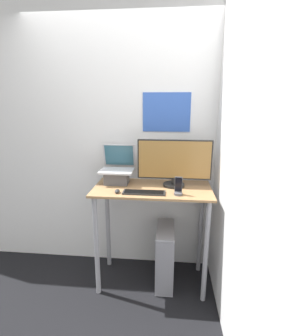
# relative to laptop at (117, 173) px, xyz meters

# --- Properties ---
(ground_plane) EXTENTS (12.00, 12.00, 0.00)m
(ground_plane) POSITION_rel_laptop_xyz_m (0.34, -0.38, -1.06)
(ground_plane) COLOR black
(wall_back) EXTENTS (6.00, 0.06, 2.60)m
(wall_back) POSITION_rel_laptop_xyz_m (0.34, 0.24, 0.24)
(wall_back) COLOR silver
(wall_back) RESTS_ON ground_plane
(wall_side_right) EXTENTS (0.05, 6.00, 2.60)m
(wall_side_right) POSITION_rel_laptop_xyz_m (0.95, -0.38, 0.24)
(wall_side_right) COLOR silver
(wall_side_right) RESTS_ON ground_plane
(desk) EXTENTS (1.05, 0.53, 0.96)m
(desk) POSITION_rel_laptop_xyz_m (0.34, -0.11, -0.29)
(desk) COLOR #936D47
(desk) RESTS_ON ground_plane
(laptop) EXTENTS (0.31, 0.29, 0.35)m
(laptop) POSITION_rel_laptop_xyz_m (0.00, 0.00, 0.00)
(laptop) COLOR #4C4C51
(laptop) RESTS_ON desk
(monitor) EXTENTS (0.66, 0.19, 0.42)m
(monitor) POSITION_rel_laptop_xyz_m (0.53, -0.04, 0.11)
(monitor) COLOR black
(monitor) RESTS_ON desk
(keyboard) EXTENTS (0.36, 0.11, 0.02)m
(keyboard) POSITION_rel_laptop_xyz_m (0.28, -0.26, -0.09)
(keyboard) COLOR black
(keyboard) RESTS_ON desk
(mouse) EXTENTS (0.04, 0.07, 0.03)m
(mouse) POSITION_rel_laptop_xyz_m (0.06, -0.28, -0.08)
(mouse) COLOR #262626
(mouse) RESTS_ON desk
(cell_phone) EXTENTS (0.07, 0.07, 0.16)m
(cell_phone) POSITION_rel_laptop_xyz_m (0.57, -0.27, -0.05)
(cell_phone) COLOR #4C4C51
(cell_phone) RESTS_ON desk
(computer_tower) EXTENTS (0.16, 0.44, 0.57)m
(computer_tower) POSITION_rel_laptop_xyz_m (0.47, -0.11, -0.77)
(computer_tower) COLOR gray
(computer_tower) RESTS_ON ground_plane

